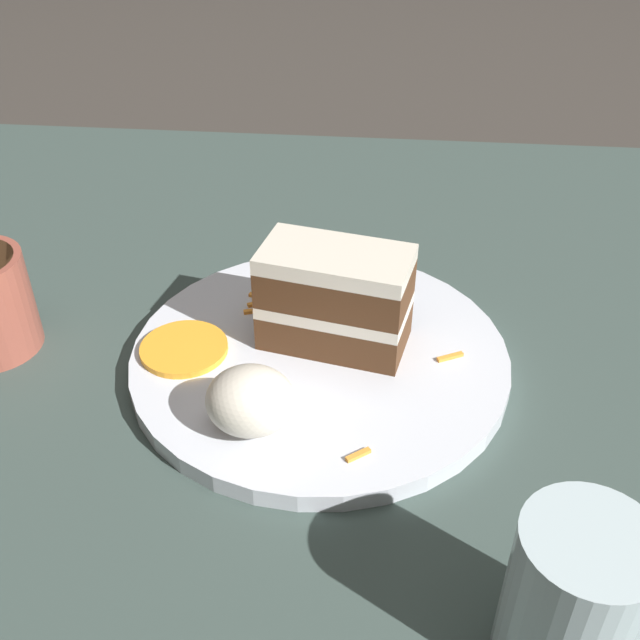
# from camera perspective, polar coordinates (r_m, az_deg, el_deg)

# --- Properties ---
(ground_plane) EXTENTS (6.00, 6.00, 0.00)m
(ground_plane) POSITION_cam_1_polar(r_m,az_deg,el_deg) (0.64, 3.33, -6.27)
(ground_plane) COLOR #38332D
(ground_plane) RESTS_ON ground
(dining_table) EXTENTS (1.37, 0.96, 0.04)m
(dining_table) POSITION_cam_1_polar(r_m,az_deg,el_deg) (0.63, 3.39, -4.98)
(dining_table) COLOR #384742
(dining_table) RESTS_ON ground
(plate) EXTENTS (0.31, 0.31, 0.02)m
(plate) POSITION_cam_1_polar(r_m,az_deg,el_deg) (0.61, 0.00, -2.80)
(plate) COLOR silver
(plate) RESTS_ON dining_table
(cake_slice) EXTENTS (0.13, 0.08, 0.08)m
(cake_slice) POSITION_cam_1_polar(r_m,az_deg,el_deg) (0.59, 1.15, 1.69)
(cake_slice) COLOR #4C2D19
(cake_slice) RESTS_ON plate
(cream_dollop) EXTENTS (0.06, 0.06, 0.05)m
(cream_dollop) POSITION_cam_1_polar(r_m,az_deg,el_deg) (0.53, -5.31, -6.13)
(cream_dollop) COLOR silver
(cream_dollop) RESTS_ON plate
(orange_garnish) EXTENTS (0.07, 0.07, 0.01)m
(orange_garnish) POSITION_cam_1_polar(r_m,az_deg,el_deg) (0.62, -10.32, -2.15)
(orange_garnish) COLOR orange
(orange_garnish) RESTS_ON plate
(carrot_shreds_scatter) EXTENTS (0.19, 0.25, 0.00)m
(carrot_shreds_scatter) POSITION_cam_1_polar(r_m,az_deg,el_deg) (0.64, -0.08, 0.20)
(carrot_shreds_scatter) COLOR orange
(carrot_shreds_scatter) RESTS_ON plate
(drinking_glass) EXTENTS (0.07, 0.07, 0.10)m
(drinking_glass) POSITION_cam_1_polar(r_m,az_deg,el_deg) (0.44, 18.56, -20.06)
(drinking_glass) COLOR silver
(drinking_glass) RESTS_ON dining_table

